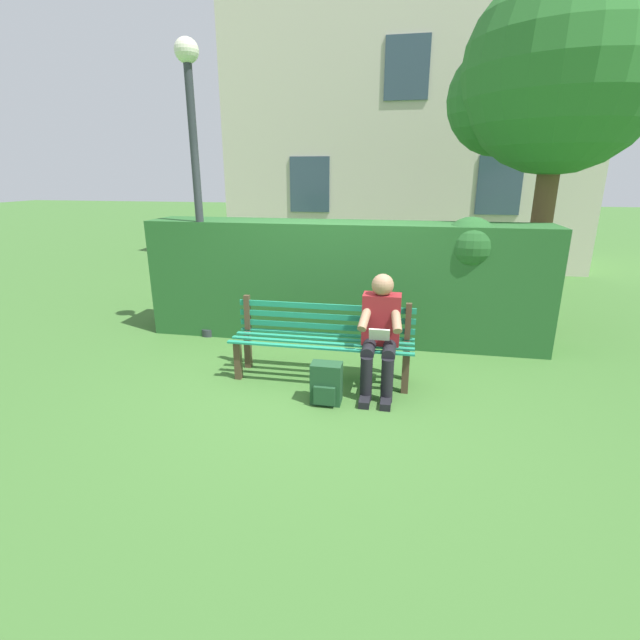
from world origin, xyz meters
The scene contains 8 objects.
ground centered at (0.00, 0.00, 0.00)m, with size 60.00×60.00×0.00m, color #3D6B2D.
park_bench centered at (0.00, -0.07, 0.44)m, with size 1.92×0.48×0.84m.
person_seated centered at (-0.61, 0.10, 0.62)m, with size 0.44×0.73×1.18m.
hedge_backdrop centered at (-0.06, -1.39, 0.81)m, with size 5.12×0.81×1.63m.
tree centered at (-2.51, -2.51, 3.27)m, with size 2.63×2.50×4.59m.
building_facade centered at (-0.61, -7.53, 3.35)m, with size 8.12×2.90×6.70m.
backpack centered at (-0.14, 0.52, 0.20)m, with size 0.29×0.25×0.40m.
lamp_post centered at (1.78, -1.08, 2.27)m, with size 0.28×0.28×3.60m.
Camera 1 is at (-0.84, 4.47, 2.11)m, focal length 25.88 mm.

